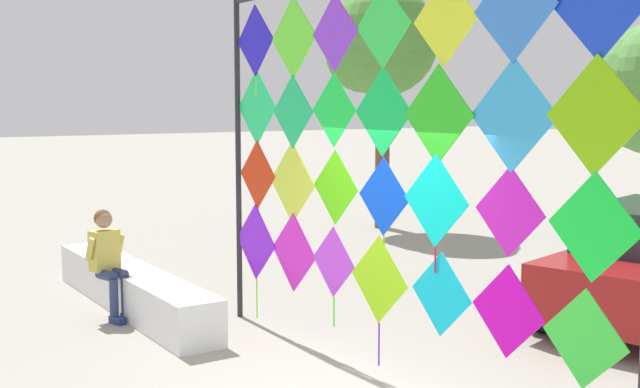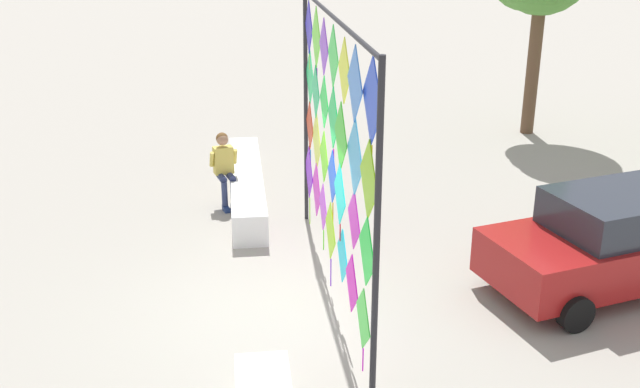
{
  "view_description": "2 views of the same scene",
  "coord_description": "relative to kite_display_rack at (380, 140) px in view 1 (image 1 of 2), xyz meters",
  "views": [
    {
      "loc": [
        5.93,
        -4.09,
        2.77
      ],
      "look_at": [
        -0.38,
        0.05,
        1.9
      ],
      "focal_mm": 45.04,
      "sensor_mm": 36.0,
      "label": 1
    },
    {
      "loc": [
        9.31,
        -0.64,
        5.31
      ],
      "look_at": [
        0.1,
        0.46,
        1.73
      ],
      "focal_mm": 41.94,
      "sensor_mm": 36.0,
      "label": 2
    }
  ],
  "objects": [
    {
      "name": "kite_display_rack",
      "position": [
        0.0,
        0.0,
        0.0
      ],
      "size": [
        5.88,
        0.19,
        4.06
      ],
      "color": "#232328",
      "rests_on": "ground"
    },
    {
      "name": "tree_broadleaf",
      "position": [
        -7.7,
        5.92,
        1.62
      ],
      "size": [
        2.46,
        2.37,
        5.25
      ],
      "color": "brown",
      "rests_on": "ground"
    },
    {
      "name": "plaza_ledge_left",
      "position": [
        -3.98,
        -1.11,
        -2.13
      ],
      "size": [
        4.53,
        0.6,
        0.56
      ],
      "primitive_type": "cube",
      "color": "white",
      "rests_on": "ground"
    },
    {
      "name": "seated_vendor",
      "position": [
        -3.69,
        -1.51,
        -1.59
      ],
      "size": [
        0.65,
        0.55,
        1.41
      ],
      "color": "navy",
      "rests_on": "ground"
    }
  ]
}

